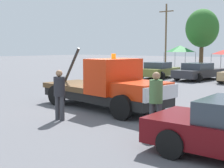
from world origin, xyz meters
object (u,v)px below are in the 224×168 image
person_at_hood (59,91)px  traffic_cone (158,90)px  tow_truck (109,87)px  parked_car_charcoal (199,72)px  tree_left (202,28)px  parked_car_olive (159,70)px  canopy_tent_green (180,49)px  utility_pole (166,33)px  person_near_truck (156,97)px

person_at_hood → traffic_cone: size_ratio=3.17×
tow_truck → parked_car_charcoal: size_ratio=1.22×
tree_left → tow_truck: bearing=-73.6°
tow_truck → parked_car_olive: size_ratio=1.39×
tow_truck → canopy_tent_green: size_ratio=2.14×
canopy_tent_green → traffic_cone: bearing=-65.9°
person_at_hood → traffic_cone: person_at_hood is taller
canopy_tent_green → utility_pole: bearing=135.5°
person_at_hood → utility_pole: 35.56m
tow_truck → traffic_cone: (-0.63, 4.97, -0.65)m
utility_pole → tow_truck: bearing=-64.5°
tow_truck → canopy_tent_green: bearing=117.8°
parked_car_olive → canopy_tent_green: size_ratio=1.54×
parked_car_olive → tree_left: (-3.12, 15.88, 4.36)m
tow_truck → canopy_tent_green: (-9.77, 25.45, 1.53)m
person_near_truck → tree_left: 33.12m
parked_car_charcoal → tow_truck: bearing=-163.3°
tow_truck → parked_car_charcoal: (-2.16, 13.71, -0.25)m
traffic_cone → utility_pole: 28.74m
person_at_hood → utility_pole: utility_pole is taller
person_near_truck → person_at_hood: bearing=-90.9°
tow_truck → parked_car_olive: bearing=119.2°
tow_truck → parked_car_olive: tow_truck is taller
canopy_tent_green → utility_pole: utility_pole is taller
parked_car_olive → person_at_hood: bearing=-164.9°
person_at_hood → canopy_tent_green: canopy_tent_green is taller
person_at_hood → parked_car_charcoal: size_ratio=0.34×
canopy_tent_green → utility_pole: 6.68m
traffic_cone → person_near_truck: bearing=-59.8°
tree_left → person_at_hood: bearing=-75.0°
person_near_truck → tree_left: (-11.80, 30.69, 3.98)m
tow_truck → parked_car_olive: 14.14m
canopy_tent_green → person_at_hood: bearing=-70.9°
canopy_tent_green → parked_car_charcoal: bearing=-57.0°
parked_car_olive → utility_pole: 19.41m
utility_pole → parked_car_olive: bearing=-62.2°
person_at_hood → parked_car_olive: 16.48m
parked_car_olive → canopy_tent_green: canopy_tent_green is taller
person_near_truck → traffic_cone: bearing=-163.9°
person_at_hood → parked_car_charcoal: (-2.06, 16.24, -0.36)m
traffic_cone → utility_pole: bearing=118.7°
person_at_hood → traffic_cone: 7.55m
person_at_hood → canopy_tent_green: 29.64m
traffic_cone → utility_pole: (-13.65, 24.91, 4.36)m
parked_car_olive → utility_pole: (-8.87, 16.81, 3.96)m
tow_truck → person_near_truck: tow_truck is taller
canopy_tent_green → tree_left: size_ratio=0.39×
parked_car_charcoal → tree_left: bearing=30.4°
parked_car_charcoal → traffic_cone: 8.88m
parked_car_olive → traffic_cone: parked_car_olive is taller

